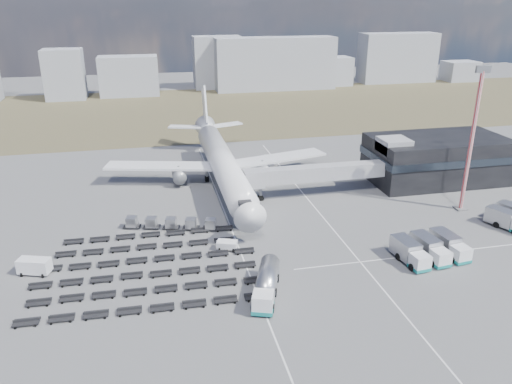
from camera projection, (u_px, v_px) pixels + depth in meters
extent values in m
plane|color=#565659|center=(252.00, 249.00, 83.37)|extent=(420.00, 420.00, 0.00)
cube|color=brown|center=(190.00, 111.00, 183.29)|extent=(420.00, 90.00, 0.01)
cube|color=silver|center=(235.00, 237.00, 87.51)|extent=(0.25, 110.00, 0.01)
cube|color=silver|center=(331.00, 227.00, 91.11)|extent=(0.25, 110.00, 0.01)
cube|color=silver|center=(412.00, 256.00, 81.10)|extent=(40.00, 0.25, 0.01)
cube|color=black|center=(437.00, 159.00, 112.93)|extent=(30.00, 16.00, 10.00)
cube|color=#262D38|center=(437.00, 154.00, 112.49)|extent=(30.40, 16.40, 1.60)
cube|color=#939399|center=(394.00, 145.00, 107.06)|extent=(6.00, 6.00, 3.00)
cube|color=#939399|center=(316.00, 173.00, 103.74)|extent=(29.80, 3.00, 3.00)
cube|color=#939399|center=(254.00, 178.00, 100.60)|extent=(4.00, 3.60, 3.40)
cylinder|color=slate|center=(260.00, 189.00, 102.29)|extent=(0.70, 0.70, 5.10)
cylinder|color=black|center=(260.00, 198.00, 103.06)|extent=(1.40, 0.90, 1.40)
cylinder|color=white|center=(223.00, 164.00, 108.67)|extent=(5.60, 48.00, 5.60)
cone|color=white|center=(247.00, 212.00, 84.60)|extent=(5.60, 5.00, 5.60)
cone|color=white|center=(207.00, 129.00, 133.82)|extent=(5.60, 8.00, 5.60)
cube|color=black|center=(245.00, 203.00, 86.12)|extent=(2.20, 2.00, 0.80)
cube|color=white|center=(162.00, 166.00, 111.06)|extent=(25.59, 11.38, 0.50)
cube|color=white|center=(275.00, 158.00, 116.26)|extent=(25.59, 11.38, 0.50)
cylinder|color=slate|center=(179.00, 175.00, 110.57)|extent=(3.00, 5.00, 3.00)
cylinder|color=slate|center=(262.00, 169.00, 114.36)|extent=(3.00, 5.00, 3.00)
cube|color=white|center=(186.00, 127.00, 134.39)|extent=(9.49, 5.63, 0.35)
cube|color=white|center=(226.00, 125.00, 136.59)|extent=(9.49, 5.63, 0.35)
cube|color=white|center=(205.00, 106.00, 134.45)|extent=(0.50, 9.06, 11.45)
cylinder|color=slate|center=(241.00, 220.00, 91.08)|extent=(0.50, 0.50, 2.50)
cylinder|color=slate|center=(207.00, 176.00, 113.16)|extent=(0.60, 0.60, 2.50)
cylinder|color=slate|center=(235.00, 174.00, 114.43)|extent=(0.60, 0.60, 2.50)
cylinder|color=black|center=(241.00, 224.00, 91.36)|extent=(0.50, 1.20, 1.20)
cube|color=#9A9DA8|center=(64.00, 74.00, 200.73)|extent=(15.26, 12.00, 19.81)
cube|color=#9A9DA8|center=(129.00, 76.00, 208.82)|extent=(24.11, 12.00, 16.19)
cube|color=#9A9DA8|center=(217.00, 62.00, 225.40)|extent=(21.27, 12.00, 22.72)
cube|color=#9A9DA8|center=(275.00, 64.00, 221.19)|extent=(53.40, 12.00, 22.62)
cube|color=#9A9DA8|center=(324.00, 71.00, 233.06)|extent=(24.54, 12.00, 12.90)
cube|color=#9A9DA8|center=(397.00, 58.00, 240.67)|extent=(36.86, 12.00, 22.95)
cube|color=#9A9DA8|center=(460.00, 71.00, 246.49)|extent=(15.68, 12.00, 9.38)
cube|color=white|center=(263.00, 302.00, 66.08)|extent=(3.48, 3.48, 2.61)
cube|color=#167F7D|center=(263.00, 308.00, 66.46)|extent=(3.62, 3.62, 0.57)
cylinder|color=#AEAEB3|center=(267.00, 277.00, 71.02)|extent=(5.52, 8.97, 2.84)
cube|color=slate|center=(267.00, 285.00, 71.50)|extent=(5.42, 8.93, 0.40)
cylinder|color=black|center=(266.00, 293.00, 70.04)|extent=(3.20, 2.16, 1.25)
cube|color=white|center=(227.00, 245.00, 82.97)|extent=(3.80, 2.94, 1.50)
cube|color=white|center=(34.00, 267.00, 75.50)|extent=(5.20, 3.52, 2.51)
cube|color=white|center=(269.00, 164.00, 120.32)|extent=(3.51, 6.45, 2.85)
cube|color=#167F7D|center=(269.00, 168.00, 120.75)|extent=(3.63, 6.56, 0.46)
cube|color=white|center=(420.00, 262.00, 76.42)|extent=(2.83, 2.74, 2.46)
cube|color=#167F7D|center=(419.00, 267.00, 76.77)|extent=(2.96, 2.86, 0.50)
cube|color=#AEAEB3|center=(405.00, 248.00, 79.70)|extent=(3.25, 5.41, 2.90)
cube|color=white|center=(441.00, 258.00, 77.58)|extent=(2.83, 2.74, 2.46)
cube|color=#167F7D|center=(440.00, 263.00, 77.92)|extent=(2.96, 2.86, 0.50)
cube|color=#AEAEB3|center=(425.00, 244.00, 80.85)|extent=(3.25, 5.41, 2.90)
cube|color=white|center=(461.00, 254.00, 78.73)|extent=(2.83, 2.74, 2.46)
cube|color=#167F7D|center=(460.00, 259.00, 79.07)|extent=(2.96, 2.86, 0.50)
cube|color=#AEAEB3|center=(445.00, 241.00, 82.00)|extent=(3.25, 5.41, 2.90)
cube|color=#AEAEB3|center=(501.00, 216.00, 91.10)|extent=(4.38, 5.68, 2.86)
cube|color=#AEAEB3|center=(512.00, 212.00, 93.09)|extent=(4.38, 5.68, 2.86)
cube|color=black|center=(132.00, 226.00, 90.82)|extent=(3.32, 2.53, 0.20)
cube|color=#AEAEB3|center=(132.00, 221.00, 90.47)|extent=(2.23, 2.23, 1.69)
cube|color=black|center=(152.00, 227.00, 90.63)|extent=(3.32, 2.53, 0.20)
cube|color=#AEAEB3|center=(151.00, 222.00, 90.27)|extent=(2.23, 2.23, 1.69)
cube|color=black|center=(171.00, 227.00, 90.44)|extent=(3.32, 2.53, 0.20)
cube|color=#AEAEB3|center=(171.00, 222.00, 90.08)|extent=(2.23, 2.23, 1.69)
cube|color=black|center=(191.00, 228.00, 90.24)|extent=(3.32, 2.53, 0.20)
cube|color=#AEAEB3|center=(191.00, 223.00, 89.89)|extent=(2.23, 2.23, 1.69)
cube|color=black|center=(211.00, 228.00, 90.05)|extent=(3.32, 2.53, 0.20)
cube|color=#AEAEB3|center=(211.00, 223.00, 89.70)|extent=(2.23, 2.23, 1.69)
cube|color=black|center=(146.00, 308.00, 66.92)|extent=(34.57, 2.40, 0.78)
cube|color=black|center=(146.00, 290.00, 71.06)|extent=(34.57, 2.40, 0.78)
cube|color=black|center=(146.00, 274.00, 75.20)|extent=(34.57, 2.40, 0.78)
cube|color=black|center=(147.00, 259.00, 79.34)|extent=(34.57, 2.40, 0.78)
cube|color=black|center=(147.00, 246.00, 83.47)|extent=(30.25, 2.30, 0.78)
cube|color=black|center=(147.00, 234.00, 87.61)|extent=(30.25, 2.30, 0.78)
cylinder|color=red|center=(471.00, 144.00, 94.00)|extent=(0.75, 0.75, 26.90)
cube|color=slate|center=(483.00, 69.00, 88.94)|extent=(2.66, 1.10, 1.29)
cube|color=#565659|center=(460.00, 208.00, 98.87)|extent=(2.15, 2.15, 0.32)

